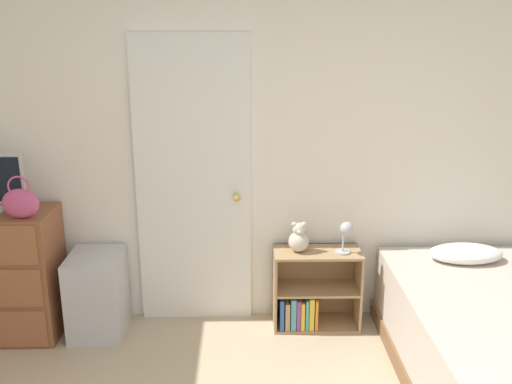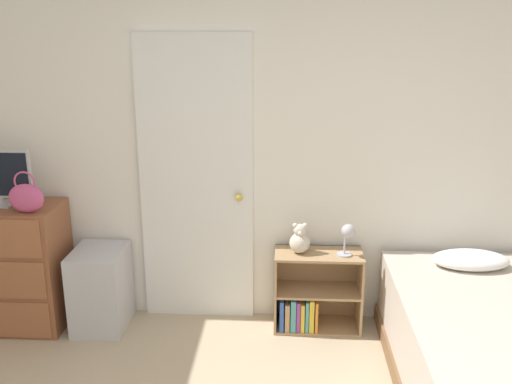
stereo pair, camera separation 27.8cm
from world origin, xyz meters
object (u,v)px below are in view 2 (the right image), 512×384
Objects in this scene: dresser at (6,266)px; teddy_bear at (300,240)px; handbag at (26,198)px; bookshelf at (310,297)px; bed at (502,363)px; desk_lamp at (348,234)px; storage_bin at (101,289)px.

dresser reaches higher than teddy_bear.
teddy_bear is at bearing 2.16° from dresser.
handbag is 1.87m from teddy_bear.
dresser is 3.20× the size of handbag.
handbag is 2.09m from bookshelf.
teddy_bear reaches higher than bed.
teddy_bear is at bearing 143.71° from bed.
bookshelf is at bearing 169.39° from desk_lamp.
bookshelf is 1.35m from bed.
dresser is at bearing -177.83° from bookshelf.
storage_bin is 2.68× the size of teddy_bear.
storage_bin is at bearing -177.16° from teddy_bear.
teddy_bear reaches higher than storage_bin.
teddy_bear is at bearing 2.84° from storage_bin.
teddy_bear is (2.10, 0.08, 0.22)m from dresser.
bed is at bearing -36.29° from teddy_bear.
dresser is 1.47× the size of bookshelf.
dresser is 2.12m from teddy_bear.
bookshelf is at bearing 2.35° from teddy_bear.
desk_lamp is at bearing 4.65° from handbag.
dresser is at bearing -179.11° from desk_lamp.
handbag is at bearing -175.35° from desk_lamp.
teddy_bear is at bearing 6.76° from handbag.
desk_lamp is (2.43, 0.04, 0.28)m from dresser.
dresser is at bearing 153.48° from handbag.
teddy_bear is 0.95× the size of desk_lamp.
handbag is (0.28, -0.14, 0.56)m from dresser.
dresser is at bearing 166.81° from bed.
storage_bin is 1.52m from bookshelf.
dresser is 0.64m from handbag.
desk_lamp is (0.33, -0.04, 0.06)m from teddy_bear.
desk_lamp is at bearing -7.21° from teddy_bear.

